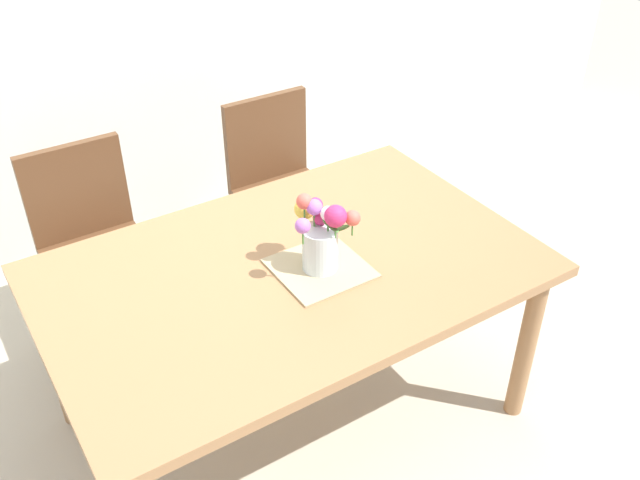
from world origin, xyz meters
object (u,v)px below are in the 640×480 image
(dining_table, at_px, (291,284))
(chair_right, at_px, (279,179))
(chair_left, at_px, (92,237))
(flower_vase, at_px, (320,233))

(dining_table, bearing_deg, chair_right, 62.80)
(dining_table, distance_m, chair_left, 0.99)
(dining_table, xyz_separation_m, flower_vase, (0.08, -0.06, 0.22))
(flower_vase, bearing_deg, chair_right, 68.52)
(dining_table, relative_size, flower_vase, 6.17)
(dining_table, height_order, flower_vase, flower_vase)
(chair_left, height_order, flower_vase, flower_vase)
(chair_left, xyz_separation_m, chair_right, (0.90, 0.00, 0.00))
(flower_vase, bearing_deg, chair_left, 119.46)
(dining_table, xyz_separation_m, chair_right, (0.45, 0.88, -0.14))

